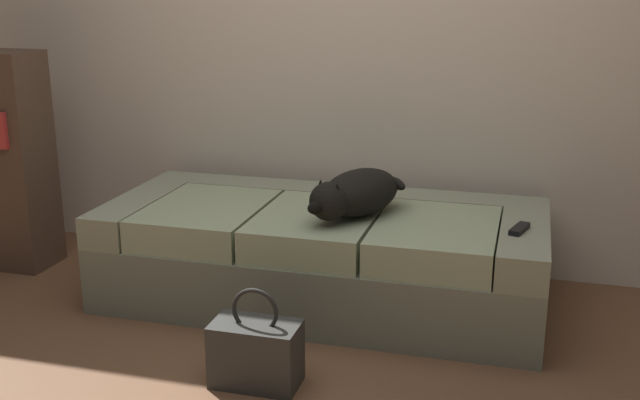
{
  "coord_description": "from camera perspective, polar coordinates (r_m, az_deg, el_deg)",
  "views": [
    {
      "loc": [
        0.87,
        -2.18,
        1.44
      ],
      "look_at": [
        0.0,
        0.95,
        0.49
      ],
      "focal_mm": 42.99,
      "sensor_mm": 36.0,
      "label": 1
    }
  ],
  "objects": [
    {
      "name": "tv_remote",
      "position": [
        3.23,
        14.62,
        -2.09
      ],
      "size": [
        0.08,
        0.16,
        0.02
      ],
      "primitive_type": "cube",
      "rotation": [
        0.0,
        0.0,
        -0.29
      ],
      "color": "black",
      "rests_on": "couch"
    },
    {
      "name": "dog_dark",
      "position": [
        3.3,
        2.62,
        0.47
      ],
      "size": [
        0.41,
        0.56,
        0.2
      ],
      "color": "black",
      "rests_on": "couch"
    },
    {
      "name": "handbag",
      "position": [
        2.85,
        -4.79,
        -11.24
      ],
      "size": [
        0.32,
        0.18,
        0.38
      ],
      "color": "#31312F",
      "rests_on": "ground"
    },
    {
      "name": "couch",
      "position": [
        3.52,
        0.22,
        -4.07
      ],
      "size": [
        1.97,
        0.89,
        0.44
      ],
      "color": "slate",
      "rests_on": "ground"
    }
  ]
}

